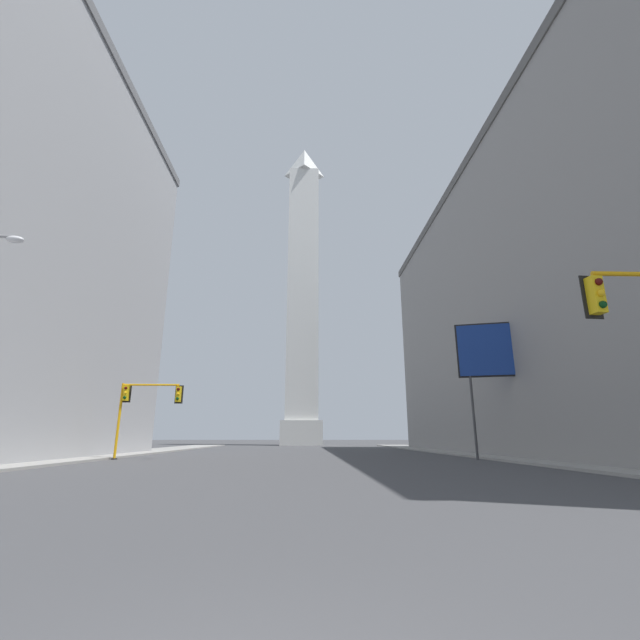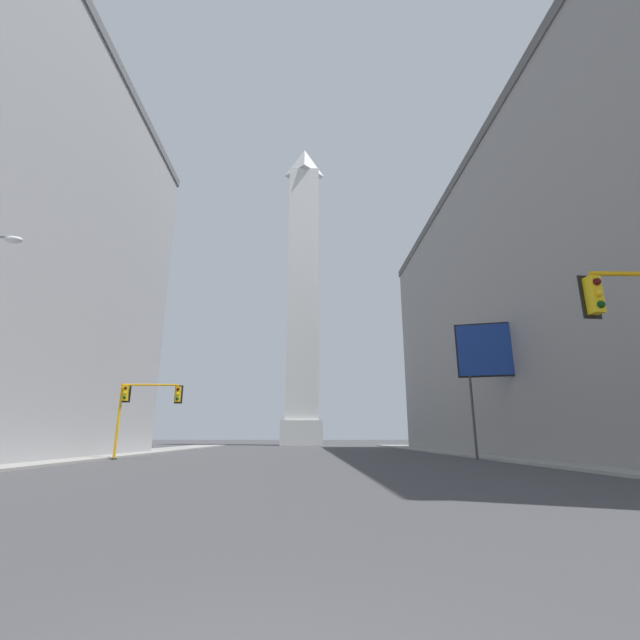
{
  "view_description": "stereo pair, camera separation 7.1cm",
  "coord_description": "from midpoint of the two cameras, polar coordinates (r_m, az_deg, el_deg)",
  "views": [
    {
      "loc": [
        0.41,
        -2.49,
        1.57
      ],
      "look_at": [
        2.59,
        56.28,
        17.6
      ],
      "focal_mm": 24.0,
      "sensor_mm": 36.0,
      "label": 1
    },
    {
      "loc": [
        0.49,
        -2.49,
        1.57
      ],
      "look_at": [
        2.59,
        56.28,
        17.6
      ],
      "focal_mm": 24.0,
      "sensor_mm": 36.0,
      "label": 2
    }
  ],
  "objects": [
    {
      "name": "billboard_sign",
      "position": [
        33.56,
        21.77,
        -4.13
      ],
      "size": [
        4.62,
        1.49,
        9.68
      ],
      "color": "#3F3F42",
      "rests_on": "ground_plane"
    },
    {
      "name": "building_right",
      "position": [
        45.97,
        35.23,
        2.56
      ],
      "size": [
        26.01,
        56.78,
        26.83
      ],
      "color": "gray",
      "rests_on": "ground_plane"
    },
    {
      "name": "sidewalk_left",
      "position": [
        34.58,
        -31.19,
        -15.63
      ],
      "size": [
        5.0,
        93.54,
        0.15
      ],
      "primitive_type": "cube",
      "color": "gray",
      "rests_on": "ground_plane"
    },
    {
      "name": "traffic_light_mid_left",
      "position": [
        34.03,
        -22.69,
        -9.95
      ],
      "size": [
        4.54,
        0.5,
        5.31
      ],
      "color": "orange",
      "rests_on": "ground_plane"
    },
    {
      "name": "obelisk",
      "position": [
        85.3,
        -2.31,
        4.2
      ],
      "size": [
        7.5,
        7.5,
        62.06
      ],
      "color": "silver",
      "rests_on": "ground_plane"
    },
    {
      "name": "sidewalk_right",
      "position": [
        34.17,
        25.44,
        -16.36
      ],
      "size": [
        5.0,
        93.54,
        0.15
      ],
      "primitive_type": "cube",
      "color": "gray",
      "rests_on": "ground_plane"
    }
  ]
}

